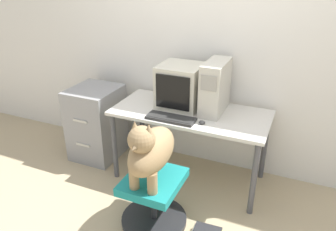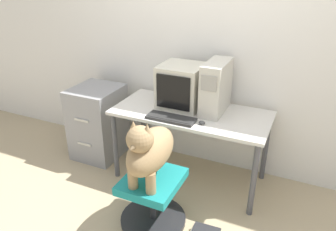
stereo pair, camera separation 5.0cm
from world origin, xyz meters
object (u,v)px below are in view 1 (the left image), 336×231
at_px(crt_monitor, 181,86).
at_px(filing_cabinet, 97,123).
at_px(dog, 150,150).
at_px(pc_tower, 215,87).
at_px(keyboard, 171,118).
at_px(office_chair, 154,199).

height_order(crt_monitor, filing_cabinet, crt_monitor).
distance_m(dog, filing_cabinet, 1.33).
relative_size(crt_monitor, pc_tower, 0.86).
bearing_deg(crt_monitor, filing_cabinet, -174.51).
bearing_deg(crt_monitor, keyboard, -83.08).
xyz_separation_m(pc_tower, dog, (-0.24, -0.86, -0.25)).
bearing_deg(pc_tower, crt_monitor, -179.04).
bearing_deg(filing_cabinet, crt_monitor, 5.49).
distance_m(pc_tower, dog, 0.93).
height_order(pc_tower, keyboard, pc_tower).
xyz_separation_m(keyboard, office_chair, (0.06, -0.48, -0.51)).
distance_m(pc_tower, keyboard, 0.50).
bearing_deg(pc_tower, dog, -105.61).
bearing_deg(crt_monitor, pc_tower, 0.96).
relative_size(pc_tower, office_chair, 0.86).
relative_size(pc_tower, dog, 0.81).
bearing_deg(pc_tower, filing_cabinet, -175.69).
height_order(crt_monitor, keyboard, crt_monitor).
relative_size(keyboard, office_chair, 0.80).
distance_m(crt_monitor, office_chair, 1.08).
relative_size(keyboard, filing_cabinet, 0.55).
xyz_separation_m(keyboard, filing_cabinet, (-0.99, 0.24, -0.35)).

